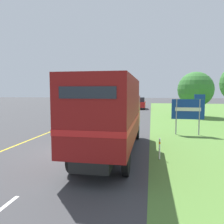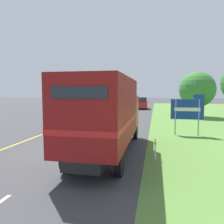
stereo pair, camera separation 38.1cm
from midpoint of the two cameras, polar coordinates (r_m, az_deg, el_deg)
The scene contains 14 objects.
ground_plane at distance 11.42m, azimuth -9.43°, elevation -10.03°, with size 200.00×200.00×0.00m, color #3D3D3F.
edge_line_yellow at distance 28.00m, azimuth -4.57°, elevation -0.88°, with size 0.12×63.54×0.01m, color yellow.
centre_dash_near at distance 11.82m, azimuth -8.67°, elevation -9.48°, with size 0.12×2.60×0.01m, color white.
centre_dash_mid_a at distance 18.02m, azimuth -1.47°, elevation -4.30°, with size 0.12×2.60×0.01m, color white.
centre_dash_mid_b at distance 24.43m, azimuth 1.97°, elevation -1.77°, with size 0.12×2.60×0.01m, color white.
centre_dash_far at distance 30.93m, azimuth 3.96°, elevation -0.29°, with size 0.12×2.60×0.01m, color white.
centre_dash_farthest at distance 37.46m, azimuth 5.26°, elevation 0.67°, with size 0.12×2.60×0.01m, color white.
horse_trailer_truck at distance 10.25m, azimuth -0.18°, elevation -0.29°, with size 2.35×8.38×3.60m.
lead_car_white at distance 28.62m, azimuth -0.60°, elevation 1.23°, with size 1.80×4.50×1.94m.
lead_car_red_ahead at distance 38.72m, azimuth 8.21°, elevation 2.31°, with size 1.80×4.49×2.06m.
lead_car_blue_ahead at distance 48.85m, azimuth 4.81°, elevation 2.96°, with size 1.80×4.34×2.08m.
highway_sign at distance 16.00m, azimuth 19.83°, elevation 0.50°, with size 2.20×0.09×2.84m.
roadside_tree_mid at distance 28.07m, azimuth 21.74°, elevation 5.49°, with size 4.21×4.21×5.40m.
delineator_post at distance 10.03m, azimuth 12.34°, elevation -9.25°, with size 0.08×0.08×0.95m.
Camera 2 is at (4.13, -10.26, 3.00)m, focal length 35.00 mm.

